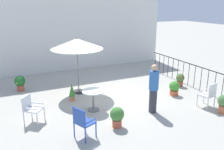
% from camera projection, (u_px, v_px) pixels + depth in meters
% --- Properties ---
extents(ground_plane, '(60.00, 60.00, 0.00)m').
position_uv_depth(ground_plane, '(115.00, 98.00, 9.26)').
color(ground_plane, '#AFAB9E').
extents(villa_facade, '(10.25, 0.30, 4.25)m').
position_uv_depth(villa_facade, '(77.00, 31.00, 12.81)').
color(villa_facade, silver).
rests_on(villa_facade, ground).
extents(terrace_railing, '(0.03, 5.52, 1.01)m').
position_uv_depth(terrace_railing, '(189.00, 71.00, 10.53)').
color(terrace_railing, black).
rests_on(terrace_railing, ground).
extents(patio_umbrella_0, '(2.07, 2.07, 2.32)m').
position_uv_depth(patio_umbrella_0, '(77.00, 44.00, 9.24)').
color(patio_umbrella_0, '#2D2D2D').
rests_on(patio_umbrella_0, ground).
extents(cafe_table_0, '(0.76, 0.76, 0.72)m').
position_uv_depth(cafe_table_0, '(93.00, 97.00, 8.09)').
color(cafe_table_0, white).
rests_on(cafe_table_0, ground).
extents(patio_chair_0, '(0.68, 0.67, 0.86)m').
position_uv_depth(patio_chair_0, '(31.00, 107.00, 7.28)').
color(patio_chair_0, silver).
rests_on(patio_chair_0, ground).
extents(patio_chair_1, '(0.59, 0.62, 0.94)m').
position_uv_depth(patio_chair_1, '(82.00, 121.00, 6.37)').
color(patio_chair_1, '#2346A1').
rests_on(patio_chair_1, ground).
extents(patio_chair_2, '(0.56, 0.55, 0.91)m').
position_uv_depth(patio_chair_2, '(209.00, 93.00, 8.33)').
color(patio_chair_2, white).
rests_on(patio_chair_2, ground).
extents(potted_plant_0, '(0.42, 0.42, 0.59)m').
position_uv_depth(potted_plant_0, '(174.00, 88.00, 9.48)').
color(potted_plant_0, '#CB613E').
rests_on(potted_plant_0, ground).
extents(potted_plant_1, '(0.37, 0.37, 0.58)m').
position_uv_depth(potted_plant_1, '(180.00, 79.00, 10.47)').
color(potted_plant_1, '#A24A2D').
rests_on(potted_plant_1, ground).
extents(potted_plant_2, '(0.44, 0.44, 0.65)m').
position_uv_depth(potted_plant_2, '(20.00, 82.00, 9.96)').
color(potted_plant_2, '#B1533B').
rests_on(potted_plant_2, ground).
extents(potted_plant_3, '(0.25, 0.25, 0.81)m').
position_uv_depth(potted_plant_3, '(153.00, 72.00, 11.16)').
color(potted_plant_3, '#C96438').
rests_on(potted_plant_3, ground).
extents(potted_plant_4, '(0.43, 0.43, 0.64)m').
position_uv_depth(potted_plant_4, '(117.00, 116.00, 7.04)').
color(potted_plant_4, '#C05941').
rests_on(potted_plant_4, ground).
extents(potted_plant_5, '(0.41, 0.41, 0.65)m').
position_uv_depth(potted_plant_5, '(224.00, 103.00, 7.93)').
color(potted_plant_5, '#C56943').
rests_on(potted_plant_5, ground).
extents(potted_plant_6, '(0.24, 0.24, 0.69)m').
position_uv_depth(potted_plant_6, '(72.00, 92.00, 8.94)').
color(potted_plant_6, '#CE7446').
rests_on(potted_plant_6, ground).
extents(standing_person, '(0.41, 0.41, 1.69)m').
position_uv_depth(standing_person, '(154.00, 88.00, 7.85)').
color(standing_person, '#33333D').
rests_on(standing_person, ground).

